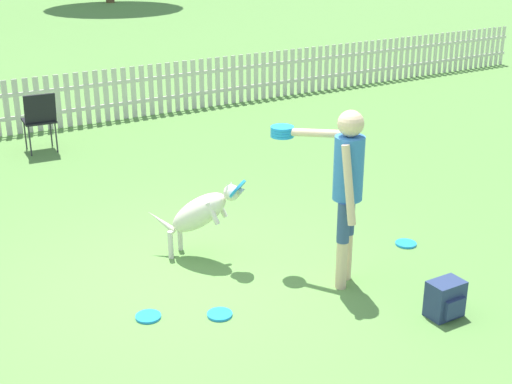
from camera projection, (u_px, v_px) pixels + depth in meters
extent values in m
plane|color=#5B8C42|center=(187.00, 287.00, 6.90)|extent=(240.00, 240.00, 0.00)
cylinder|color=beige|center=(341.00, 265.00, 6.81)|extent=(0.11, 0.11, 0.49)
cylinder|color=#334C7A|center=(343.00, 222.00, 6.65)|extent=(0.12, 0.12, 0.40)
cylinder|color=beige|center=(346.00, 256.00, 6.98)|extent=(0.11, 0.11, 0.49)
cylinder|color=#334C7A|center=(349.00, 215.00, 6.82)|extent=(0.12, 0.12, 0.40)
cylinder|color=#3372BF|center=(349.00, 168.00, 6.55)|extent=(0.39, 0.39, 0.61)
sphere|color=beige|center=(351.00, 123.00, 6.40)|extent=(0.24, 0.24, 0.24)
cylinder|color=beige|center=(349.00, 185.00, 6.38)|extent=(0.09, 0.22, 0.74)
cylinder|color=beige|center=(317.00, 133.00, 6.77)|extent=(0.46, 0.67, 0.14)
cylinder|color=#1E8CD8|center=(282.00, 135.00, 6.95)|extent=(0.23, 0.23, 0.02)
cylinder|color=#1E8CD8|center=(282.00, 133.00, 6.94)|extent=(0.23, 0.23, 0.02)
cylinder|color=#1E8CD8|center=(282.00, 130.00, 6.93)|extent=(0.23, 0.23, 0.02)
cylinder|color=#1E8CD8|center=(282.00, 128.00, 6.92)|extent=(0.23, 0.23, 0.02)
ellipsoid|color=beige|center=(199.00, 213.00, 7.30)|extent=(0.71, 0.78, 0.65)
ellipsoid|color=silver|center=(199.00, 218.00, 7.32)|extent=(0.37, 0.41, 0.32)
sphere|color=beige|center=(232.00, 193.00, 7.08)|extent=(0.16, 0.16, 0.16)
cone|color=beige|center=(238.00, 189.00, 7.04)|extent=(0.16, 0.17, 0.14)
cylinder|color=#1E8CD8|center=(238.00, 189.00, 7.04)|extent=(0.28, 0.26, 0.20)
cone|color=beige|center=(231.00, 185.00, 7.11)|extent=(0.05, 0.05, 0.07)
cone|color=beige|center=(227.00, 188.00, 7.02)|extent=(0.05, 0.05, 0.07)
cylinder|color=silver|center=(180.00, 237.00, 7.62)|extent=(0.06, 0.06, 0.31)
cylinder|color=silver|center=(171.00, 245.00, 7.43)|extent=(0.06, 0.06, 0.31)
cylinder|color=silver|center=(221.00, 206.00, 7.30)|extent=(0.14, 0.15, 0.24)
cylinder|color=silver|center=(213.00, 213.00, 7.12)|extent=(0.14, 0.15, 0.24)
cone|color=beige|center=(162.00, 222.00, 7.50)|extent=(0.27, 0.31, 0.24)
cylinder|color=#1E8CD8|center=(406.00, 244.00, 7.78)|extent=(0.23, 0.23, 0.02)
cylinder|color=#1E8CD8|center=(148.00, 317.00, 6.37)|extent=(0.23, 0.23, 0.02)
cylinder|color=#1E8CD8|center=(220.00, 314.00, 6.40)|extent=(0.23, 0.23, 0.02)
cube|color=navy|center=(445.00, 299.00, 6.35)|extent=(0.32, 0.21, 0.34)
cube|color=navy|center=(455.00, 308.00, 6.26)|extent=(0.22, 0.04, 0.17)
cube|color=beige|center=(24.00, 117.00, 11.70)|extent=(22.89, 0.04, 0.06)
cube|color=beige|center=(21.00, 94.00, 11.56)|extent=(22.89, 0.04, 0.06)
cube|color=beige|center=(7.00, 108.00, 11.52)|extent=(0.09, 0.02, 0.91)
cube|color=beige|center=(17.00, 107.00, 11.60)|extent=(0.09, 0.02, 0.91)
cube|color=beige|center=(28.00, 105.00, 11.68)|extent=(0.09, 0.02, 0.91)
cube|color=beige|center=(38.00, 104.00, 11.76)|extent=(0.09, 0.02, 0.91)
cube|color=beige|center=(48.00, 103.00, 11.84)|extent=(0.09, 0.02, 0.91)
cube|color=beige|center=(58.00, 102.00, 11.92)|extent=(0.09, 0.02, 0.91)
cube|color=beige|center=(68.00, 100.00, 12.00)|extent=(0.09, 0.02, 0.91)
cube|color=beige|center=(78.00, 99.00, 12.08)|extent=(0.09, 0.02, 0.91)
cube|color=beige|center=(87.00, 98.00, 12.16)|extent=(0.09, 0.02, 0.91)
cube|color=beige|center=(97.00, 97.00, 12.24)|extent=(0.09, 0.02, 0.91)
cube|color=beige|center=(106.00, 96.00, 12.32)|extent=(0.09, 0.02, 0.91)
cube|color=beige|center=(115.00, 94.00, 12.40)|extent=(0.09, 0.02, 0.91)
cube|color=beige|center=(125.00, 93.00, 12.49)|extent=(0.09, 0.02, 0.91)
cube|color=beige|center=(134.00, 92.00, 12.57)|extent=(0.09, 0.02, 0.91)
cube|color=beige|center=(142.00, 91.00, 12.65)|extent=(0.09, 0.02, 0.91)
cube|color=beige|center=(151.00, 90.00, 12.73)|extent=(0.09, 0.02, 0.91)
cube|color=beige|center=(160.00, 89.00, 12.81)|extent=(0.09, 0.02, 0.91)
cube|color=beige|center=(168.00, 88.00, 12.89)|extent=(0.09, 0.02, 0.91)
cube|color=beige|center=(177.00, 87.00, 12.97)|extent=(0.09, 0.02, 0.91)
cube|color=beige|center=(185.00, 86.00, 13.05)|extent=(0.09, 0.02, 0.91)
cube|color=beige|center=(194.00, 85.00, 13.13)|extent=(0.09, 0.02, 0.91)
cube|color=beige|center=(202.00, 83.00, 13.21)|extent=(0.09, 0.02, 0.91)
cube|color=beige|center=(210.00, 82.00, 13.29)|extent=(0.09, 0.02, 0.91)
cube|color=beige|center=(218.00, 81.00, 13.37)|extent=(0.09, 0.02, 0.91)
cube|color=beige|center=(226.00, 80.00, 13.45)|extent=(0.09, 0.02, 0.91)
cube|color=beige|center=(233.00, 79.00, 13.54)|extent=(0.09, 0.02, 0.91)
cube|color=beige|center=(241.00, 79.00, 13.62)|extent=(0.09, 0.02, 0.91)
cube|color=beige|center=(249.00, 78.00, 13.70)|extent=(0.09, 0.02, 0.91)
cube|color=beige|center=(256.00, 77.00, 13.78)|extent=(0.09, 0.02, 0.91)
cube|color=beige|center=(263.00, 76.00, 13.86)|extent=(0.09, 0.02, 0.91)
cube|color=beige|center=(271.00, 75.00, 13.94)|extent=(0.09, 0.02, 0.91)
cube|color=beige|center=(278.00, 74.00, 14.02)|extent=(0.09, 0.02, 0.91)
cube|color=beige|center=(285.00, 73.00, 14.10)|extent=(0.09, 0.02, 0.91)
cube|color=beige|center=(292.00, 72.00, 14.18)|extent=(0.09, 0.02, 0.91)
cube|color=beige|center=(299.00, 71.00, 14.26)|extent=(0.09, 0.02, 0.91)
cube|color=beige|center=(306.00, 70.00, 14.34)|extent=(0.09, 0.02, 0.91)
cube|color=beige|center=(313.00, 69.00, 14.42)|extent=(0.09, 0.02, 0.91)
cube|color=beige|center=(320.00, 69.00, 14.50)|extent=(0.09, 0.02, 0.91)
cube|color=beige|center=(326.00, 68.00, 14.59)|extent=(0.09, 0.02, 0.91)
cube|color=beige|center=(333.00, 67.00, 14.67)|extent=(0.09, 0.02, 0.91)
cube|color=beige|center=(340.00, 66.00, 14.75)|extent=(0.09, 0.02, 0.91)
cube|color=beige|center=(346.00, 65.00, 14.83)|extent=(0.09, 0.02, 0.91)
cube|color=beige|center=(352.00, 64.00, 14.91)|extent=(0.09, 0.02, 0.91)
cube|color=beige|center=(359.00, 64.00, 14.99)|extent=(0.09, 0.02, 0.91)
cube|color=beige|center=(365.00, 63.00, 15.07)|extent=(0.09, 0.02, 0.91)
cube|color=beige|center=(371.00, 62.00, 15.15)|extent=(0.09, 0.02, 0.91)
cube|color=beige|center=(377.00, 61.00, 15.23)|extent=(0.09, 0.02, 0.91)
cube|color=beige|center=(383.00, 61.00, 15.31)|extent=(0.09, 0.02, 0.91)
cube|color=beige|center=(389.00, 60.00, 15.39)|extent=(0.09, 0.02, 0.91)
cube|color=beige|center=(395.00, 59.00, 15.47)|extent=(0.09, 0.02, 0.91)
cube|color=beige|center=(401.00, 58.00, 15.55)|extent=(0.09, 0.02, 0.91)
cube|color=beige|center=(407.00, 58.00, 15.64)|extent=(0.09, 0.02, 0.91)
cube|color=beige|center=(413.00, 57.00, 15.72)|extent=(0.09, 0.02, 0.91)
cube|color=beige|center=(418.00, 56.00, 15.80)|extent=(0.09, 0.02, 0.91)
cube|color=beige|center=(424.00, 55.00, 15.88)|extent=(0.09, 0.02, 0.91)
cube|color=beige|center=(430.00, 55.00, 15.96)|extent=(0.09, 0.02, 0.91)
cube|color=beige|center=(435.00, 54.00, 16.04)|extent=(0.09, 0.02, 0.91)
cube|color=beige|center=(441.00, 53.00, 16.12)|extent=(0.09, 0.02, 0.91)
cube|color=beige|center=(446.00, 53.00, 16.20)|extent=(0.09, 0.02, 0.91)
cube|color=beige|center=(451.00, 52.00, 16.28)|extent=(0.09, 0.02, 0.91)
cube|color=beige|center=(457.00, 51.00, 16.36)|extent=(0.09, 0.02, 0.91)
cube|color=beige|center=(462.00, 51.00, 16.44)|extent=(0.09, 0.02, 0.91)
cube|color=beige|center=(467.00, 50.00, 16.52)|extent=(0.09, 0.02, 0.91)
cube|color=beige|center=(472.00, 49.00, 16.60)|extent=(0.09, 0.02, 0.91)
cube|color=beige|center=(477.00, 49.00, 16.69)|extent=(0.09, 0.02, 0.91)
cube|color=beige|center=(483.00, 48.00, 16.77)|extent=(0.09, 0.02, 0.91)
cube|color=beige|center=(488.00, 47.00, 16.85)|extent=(0.09, 0.02, 0.91)
cube|color=beige|center=(492.00, 47.00, 16.93)|extent=(0.09, 0.02, 0.91)
cube|color=beige|center=(497.00, 46.00, 17.01)|extent=(0.09, 0.02, 0.91)
cube|color=beige|center=(502.00, 46.00, 17.09)|extent=(0.09, 0.02, 0.91)
cylinder|color=#333338|center=(51.00, 131.00, 11.07)|extent=(0.02, 0.02, 0.48)
cylinder|color=#333338|center=(25.00, 134.00, 10.91)|extent=(0.02, 0.02, 0.48)
cylinder|color=#333338|center=(56.00, 137.00, 10.75)|extent=(0.02, 0.02, 0.48)
cylinder|color=#333338|center=(30.00, 141.00, 10.58)|extent=(0.02, 0.02, 0.48)
cube|color=black|center=(39.00, 121.00, 10.74)|extent=(0.49, 0.49, 0.03)
cube|color=black|center=(40.00, 109.00, 10.49)|extent=(0.46, 0.12, 0.45)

